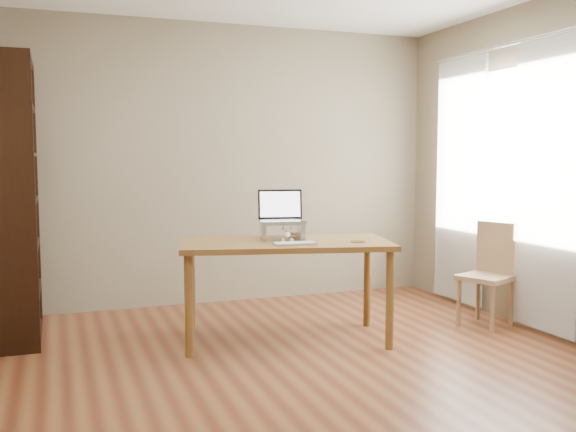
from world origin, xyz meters
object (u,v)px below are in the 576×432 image
at_px(bookshelf, 17,200).
at_px(laptop, 279,214).
at_px(keyboard, 295,244).
at_px(desk, 286,253).
at_px(chair, 492,271).
at_px(cat, 284,232).

xyz_separation_m(bookshelf, laptop, (1.87, -0.59, -0.11)).
bearing_deg(keyboard, bookshelf, 158.89).
relative_size(desk, laptop, 4.35).
distance_m(keyboard, chair, 1.77).
relative_size(keyboard, cat, 0.67).
xyz_separation_m(cat, chair, (1.70, -0.28, -0.36)).
bearing_deg(laptop, chair, 2.76).
distance_m(desk, laptop, 0.31).
distance_m(bookshelf, cat, 2.01).
relative_size(keyboard, chair, 0.37).
distance_m(bookshelf, keyboard, 2.10).
relative_size(bookshelf, chair, 2.51).
relative_size(laptop, cat, 0.82).
distance_m(bookshelf, chair, 3.76).
relative_size(bookshelf, laptop, 5.48).
bearing_deg(laptop, keyboard, -79.04).
bearing_deg(desk, keyboard, -80.32).
distance_m(desk, chair, 1.75).
bearing_deg(cat, bookshelf, 179.83).
xyz_separation_m(keyboard, chair, (1.74, 0.05, -0.31)).
height_order(bookshelf, desk, bookshelf).
distance_m(laptop, keyboard, 0.40).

